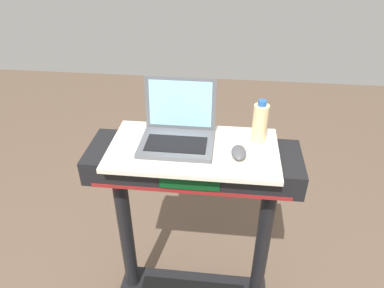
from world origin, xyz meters
The scene contains 4 objects.
desk_board centered at (0.00, 0.70, 1.07)m, with size 0.70×0.38×0.02m, color beige.
laptop centered at (-0.07, 0.75, 1.13)m, with size 0.30×0.26×0.25m.
computer_mouse centered at (0.19, 0.66, 1.10)m, with size 0.06×0.10×0.03m, color #4C4C51.
water_bottle centered at (0.27, 0.79, 1.17)m, with size 0.06×0.06×0.19m.
Camera 1 is at (0.13, -0.54, 1.91)m, focal length 33.84 mm.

